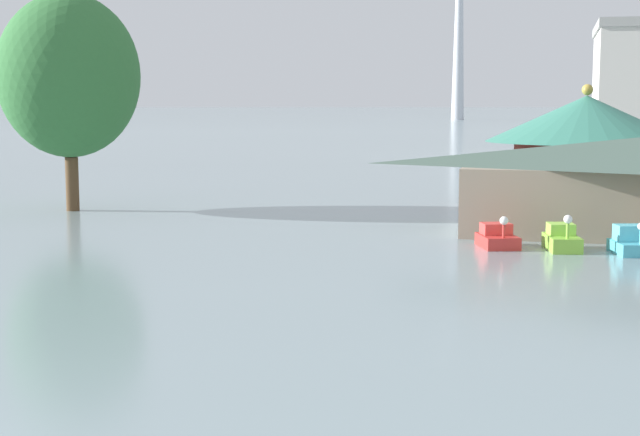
{
  "coord_description": "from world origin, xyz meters",
  "views": [
    {
      "loc": [
        12.66,
        -13.99,
        6.73
      ],
      "look_at": [
        4.04,
        20.84,
        2.28
      ],
      "focal_mm": 53.2,
      "sensor_mm": 36.0,
      "label": 1
    }
  ],
  "objects_px": {
    "pedal_boat_red": "(497,238)",
    "shoreline_tree_tall_left": "(69,76)",
    "pedal_boat_lime": "(562,239)",
    "pedal_boat_cyan": "(633,243)",
    "green_roof_pavilion": "(586,142)"
  },
  "relations": [
    {
      "from": "pedal_boat_cyan",
      "to": "green_roof_pavilion",
      "type": "relative_size",
      "value": 0.21
    },
    {
      "from": "pedal_boat_red",
      "to": "pedal_boat_cyan",
      "type": "relative_size",
      "value": 1.03
    },
    {
      "from": "pedal_boat_red",
      "to": "shoreline_tree_tall_left",
      "type": "distance_m",
      "value": 28.73
    },
    {
      "from": "pedal_boat_red",
      "to": "pedal_boat_cyan",
      "type": "height_order",
      "value": "pedal_boat_red"
    },
    {
      "from": "pedal_boat_red",
      "to": "shoreline_tree_tall_left",
      "type": "height_order",
      "value": "shoreline_tree_tall_left"
    },
    {
      "from": "pedal_boat_lime",
      "to": "pedal_boat_cyan",
      "type": "relative_size",
      "value": 1.07
    },
    {
      "from": "pedal_boat_cyan",
      "to": "pedal_boat_red",
      "type": "bearing_deg",
      "value": -109.8
    },
    {
      "from": "shoreline_tree_tall_left",
      "to": "pedal_boat_cyan",
      "type": "bearing_deg",
      "value": -15.8
    },
    {
      "from": "pedal_boat_lime",
      "to": "shoreline_tree_tall_left",
      "type": "height_order",
      "value": "shoreline_tree_tall_left"
    },
    {
      "from": "pedal_boat_cyan",
      "to": "shoreline_tree_tall_left",
      "type": "distance_m",
      "value": 34.34
    },
    {
      "from": "pedal_boat_red",
      "to": "green_roof_pavilion",
      "type": "xyz_separation_m",
      "value": [
        4.32,
        17.53,
        3.69
      ]
    },
    {
      "from": "pedal_boat_red",
      "to": "pedal_boat_lime",
      "type": "distance_m",
      "value": 2.89
    },
    {
      "from": "pedal_boat_cyan",
      "to": "shoreline_tree_tall_left",
      "type": "xyz_separation_m",
      "value": [
        -32.2,
        9.11,
        7.72
      ]
    },
    {
      "from": "green_roof_pavilion",
      "to": "shoreline_tree_tall_left",
      "type": "distance_m",
      "value": 32.11
    },
    {
      "from": "pedal_boat_lime",
      "to": "pedal_boat_cyan",
      "type": "bearing_deg",
      "value": 71.94
    }
  ]
}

